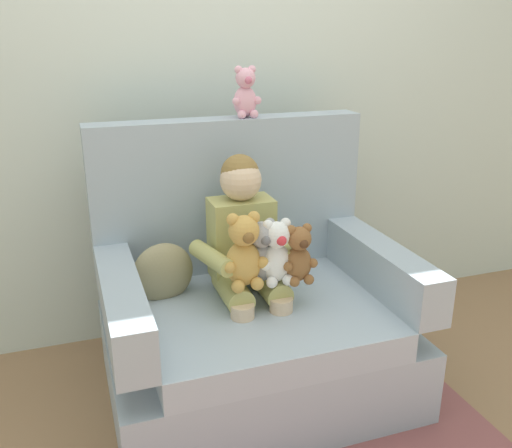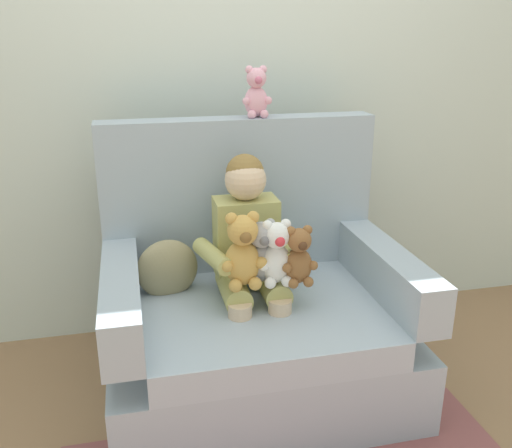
% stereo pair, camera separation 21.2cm
% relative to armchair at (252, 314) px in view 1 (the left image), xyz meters
% --- Properties ---
extents(ground_plane, '(8.00, 8.00, 0.00)m').
position_rel_armchair_xyz_m(ground_plane, '(0.00, -0.06, -0.34)').
color(ground_plane, '#936D4C').
extents(back_wall, '(6.00, 0.10, 2.60)m').
position_rel_armchair_xyz_m(back_wall, '(0.00, 0.66, 0.96)').
color(back_wall, silver).
rests_on(back_wall, ground).
extents(armchair, '(1.22, 0.91, 1.13)m').
position_rel_armchair_xyz_m(armchair, '(0.00, 0.00, 0.00)').
color(armchair, '#9EADBC').
rests_on(armchair, ground).
extents(seated_child, '(0.45, 0.39, 0.82)m').
position_rel_armchair_xyz_m(seated_child, '(-0.02, 0.01, 0.31)').
color(seated_child, tan).
rests_on(seated_child, armchair).
extents(plush_brown, '(0.14, 0.12, 0.24)m').
position_rel_armchair_xyz_m(plush_brown, '(0.14, -0.17, 0.32)').
color(plush_brown, brown).
rests_on(plush_brown, armchair).
extents(plush_honey, '(0.18, 0.15, 0.30)m').
position_rel_armchair_xyz_m(plush_honey, '(-0.08, -0.14, 0.35)').
color(plush_honey, gold).
rests_on(plush_honey, armchair).
extents(plush_grey, '(0.16, 0.13, 0.26)m').
position_rel_armchair_xyz_m(plush_grey, '(-0.00, -0.12, 0.33)').
color(plush_grey, '#9E9EA3').
rests_on(plush_grey, armchair).
extents(plush_white, '(0.16, 0.13, 0.26)m').
position_rel_armchair_xyz_m(plush_white, '(0.05, -0.14, 0.33)').
color(plush_white, white).
rests_on(plush_white, armchair).
extents(plush_pink_on_backrest, '(0.13, 0.11, 0.22)m').
position_rel_armchair_xyz_m(plush_pink_on_backrest, '(0.08, 0.32, 0.89)').
color(plush_pink_on_backrest, '#EAA8BC').
rests_on(plush_pink_on_backrest, armchair).
extents(throw_pillow, '(0.27, 0.16, 0.26)m').
position_rel_armchair_xyz_m(throw_pillow, '(-0.35, 0.11, 0.20)').
color(throw_pillow, '#998C66').
rests_on(throw_pillow, armchair).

